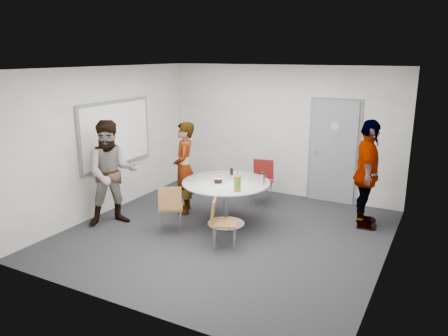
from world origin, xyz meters
The scene contains 15 objects.
floor centered at (0.00, 0.00, 0.00)m, with size 5.00×5.00×0.00m, color black.
ceiling centered at (0.00, 0.00, 2.70)m, with size 5.00×5.00×0.00m, color silver.
wall_back centered at (0.00, 2.50, 1.35)m, with size 5.00×5.00×0.00m, color #BBB8B1.
wall_left centered at (-2.50, 0.00, 1.35)m, with size 5.00×5.00×0.00m, color #BBB8B1.
wall_right centered at (2.50, 0.00, 1.35)m, with size 5.00×5.00×0.00m, color #BBB8B1.
wall_front centered at (0.00, -2.50, 1.35)m, with size 5.00×5.00×0.00m, color #BBB8B1.
door centered at (1.10, 2.48, 1.03)m, with size 1.02×0.17×2.12m.
whiteboard centered at (-2.46, 0.20, 1.45)m, with size 0.04×1.90×1.25m.
table centered at (-0.16, 0.33, 0.68)m, with size 1.51×1.51×1.12m.
chair_near_left centered at (-0.83, -0.41, 0.50)m, with size 0.55×0.57×0.83m.
chair_near_right centered at (0.16, -0.52, 0.48)m, with size 0.52×0.50×0.79m.
chair_far centered at (-0.08, 1.67, 0.54)m, with size 0.50×0.53×0.89m.
person_main centered at (-1.17, 0.55, 0.86)m, with size 0.63×0.41×1.72m, color #A5C6EA.
person_left centered at (-1.95, -0.53, 0.92)m, with size 0.89×0.70×1.84m, color white.
person_right centered at (1.95, 1.40, 0.94)m, with size 1.10×0.46×1.87m, color black.
Camera 1 is at (3.16, -6.00, 2.92)m, focal length 35.00 mm.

